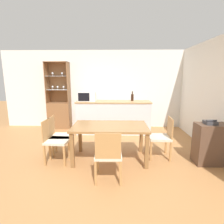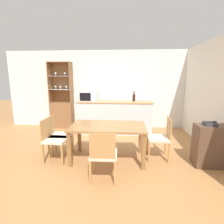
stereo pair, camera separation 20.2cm
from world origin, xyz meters
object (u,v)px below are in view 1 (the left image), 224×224
Objects in this scene: dining_chair_side_right_far at (162,137)px; side_cabinet at (211,144)px; microwave at (87,96)px; dining_chair_side_left_far at (60,136)px; telephone at (210,122)px; dining_chair_head_near at (108,155)px; display_cabinet at (60,110)px; dining_chair_side_left_near at (56,140)px; dining_table at (110,130)px; wine_bottle at (132,97)px.

side_cabinet is (0.90, -0.25, -0.05)m from dining_chair_side_right_far.
microwave is 0.64× the size of side_cabinet.
dining_chair_side_right_far is 1.69× the size of microwave.
telephone is at bearing 83.19° from dining_chair_side_left_far.
dining_chair_head_near is at bearing -161.98° from telephone.
display_cabinet is at bearing 55.13° from dining_chair_side_right_far.
microwave is at bearing 104.91° from dining_chair_head_near.
dining_table is at bearing 100.30° from dining_chair_side_left_near.
dining_chair_side_left_far is at bearing -101.16° from microwave.
dining_chair_side_left_far is 1.41m from dining_chair_head_near.
telephone is (1.92, -0.14, 0.21)m from dining_table.
dining_chair_side_right_far is (2.18, -0.00, 0.00)m from dining_chair_side_left_far.
microwave reaches higher than side_cabinet.
wine_bottle is 2.53m from side_cabinet.
side_cabinet is (3.07, -0.26, -0.05)m from dining_chair_side_left_far.
dining_chair_head_near is (1.09, -0.89, 0.00)m from dining_chair_side_left_far.
dining_chair_side_left_near is 3.04m from telephone.
dining_chair_head_near is 2.08m from side_cabinet.
dining_chair_head_near is at bearing 131.50° from dining_chair_side_right_far.
dining_chair_side_right_far is at bearing 88.22° from dining_chair_side_left_far.
display_cabinet is 10.23× the size of telephone.
dining_chair_side_left_far is (0.69, -2.16, -0.16)m from display_cabinet.
side_cabinet is (2.74, -1.94, -0.72)m from microwave.
dining_table is 2.03m from wine_bottle.
side_cabinet is (3.76, -2.42, -0.21)m from display_cabinet.
wine_bottle reaches higher than microwave.
side_cabinet is (1.37, -2.00, -0.69)m from wine_bottle.
display_cabinet reaches higher than microwave.
telephone reaches higher than dining_chair_side_left_near.
side_cabinet is 3.81× the size of telephone.
dining_chair_side_left_far is 0.25m from dining_chair_side_left_near.
wine_bottle is (1.70, 2.00, 0.64)m from dining_chair_side_left_near.
dining_chair_side_left_near is at bearing 148.25° from dining_chair_head_near.
dining_chair_side_right_far is at bearing -74.69° from wine_bottle.
telephone is (2.68, -1.95, -0.28)m from microwave.
dining_chair_head_near is (0.00, -0.76, -0.18)m from dining_table.
wine_bottle reaches higher than dining_chair_side_left_near.
dining_chair_side_left_far is 3.08m from side_cabinet.
display_cabinet reaches higher than dining_chair_head_near.
wine_bottle is 2.42m from telephone.
dining_chair_side_right_far is at bearing -42.49° from microwave.
display_cabinet is at bearing 118.81° from dining_chair_head_near.
display_cabinet is 2.69× the size of side_cabinet.
dining_chair_head_near is 2.06m from telephone.
dining_table is at bearing -52.17° from display_cabinet.
dining_chair_side_right_far is at bearing -37.04° from display_cabinet.
telephone is (3.01, -0.01, 0.39)m from dining_chair_side_left_near.
microwave is (1.02, -0.48, 0.51)m from display_cabinet.
dining_table is 1.87× the size of side_cabinet.
wine_bottle is (0.61, 2.64, 0.64)m from dining_chair_head_near.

